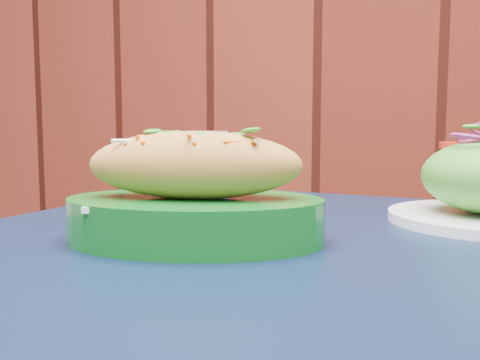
% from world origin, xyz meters
% --- Properties ---
extents(cafe_table, '(0.85, 0.85, 0.75)m').
position_xyz_m(cafe_table, '(0.29, 1.69, 0.66)').
color(cafe_table, black).
rests_on(cafe_table, ground).
extents(banh_mi_basket, '(0.30, 0.23, 0.12)m').
position_xyz_m(banh_mi_basket, '(0.19, 1.66, 0.80)').
color(banh_mi_basket, '#0C5C19').
rests_on(banh_mi_basket, cafe_table).
extents(water_glass, '(0.07, 0.07, 0.11)m').
position_xyz_m(water_glass, '(0.08, 1.91, 0.80)').
color(water_glass, silver).
rests_on(water_glass, cafe_table).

